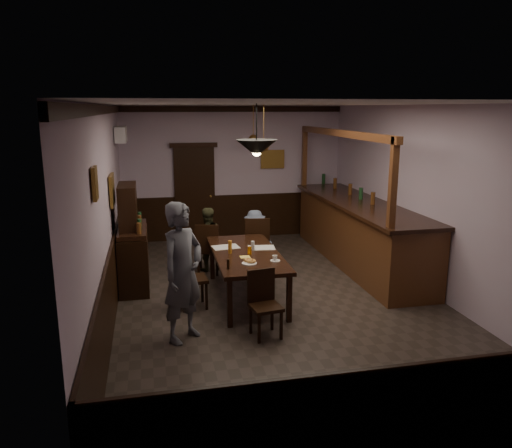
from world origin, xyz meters
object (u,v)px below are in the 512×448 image
object	(u,v)px
person_seated_right	(255,239)
sideboard	(133,246)
dining_table	(246,256)
chair_far_left	(208,247)
chair_near	(264,300)
pendant_brass_mid	(264,146)
coffee_cup	(275,258)
person_standing	(183,272)
soda_can	(250,250)
chair_far_right	(257,242)
pendant_iron	(257,148)
person_seated_left	(207,239)
bar_counter	(359,231)
pendant_brass_far	(253,139)
chair_side	(188,275)

from	to	relation	value
person_seated_right	sideboard	bearing A→B (deg)	14.29
dining_table	sideboard	bearing A→B (deg)	152.12
chair_far_left	chair_near	xyz separation A→B (m)	(0.43, -2.61, -0.03)
chair_near	pendant_brass_mid	world-z (taller)	pendant_brass_mid
dining_table	chair_near	size ratio (longest dim) A/B	2.51
dining_table	coffee_cup	bearing A→B (deg)	-58.23
person_standing	soda_can	bearing A→B (deg)	2.29
chair_far_right	pendant_iron	size ratio (longest dim) A/B	1.49
chair_far_left	person_standing	distance (m)	2.62
dining_table	person_seated_left	distance (m)	1.62
person_standing	chair_far_right	bearing A→B (deg)	15.19
person_seated_left	coffee_cup	distance (m)	2.23
chair_far_left	bar_counter	bearing A→B (deg)	-166.49
coffee_cup	bar_counter	size ratio (longest dim) A/B	0.02
person_seated_right	pendant_brass_far	size ratio (longest dim) A/B	1.35
person_seated_left	sideboard	size ratio (longest dim) A/B	0.68
chair_side	pendant_brass_mid	bearing A→B (deg)	-50.59
chair_far_left	chair_near	bearing A→B (deg)	111.84
dining_table	chair_side	xyz separation A→B (m)	(-0.93, -0.20, -0.17)
chair_far_left	chair_near	world-z (taller)	chair_far_left
person_standing	dining_table	bearing A→B (deg)	5.73
soda_can	pendant_brass_far	world-z (taller)	pendant_brass_far
coffee_cup	bar_counter	distance (m)	2.83
pendant_iron	pendant_brass_mid	bearing A→B (deg)	74.43
coffee_cup	pendant_brass_far	bearing A→B (deg)	83.67
chair_side	coffee_cup	size ratio (longest dim) A/B	11.85
dining_table	person_seated_right	size ratio (longest dim) A/B	2.02
coffee_cup	pendant_iron	size ratio (longest dim) A/B	0.12
pendant_iron	chair_far_left	bearing A→B (deg)	102.09
chair_far_right	sideboard	bearing A→B (deg)	18.41
coffee_cup	sideboard	bearing A→B (deg)	145.59
soda_can	pendant_brass_mid	xyz separation A→B (m)	(0.53, 1.36, 1.49)
soda_can	pendant_brass_mid	world-z (taller)	pendant_brass_mid
chair_side	soda_can	world-z (taller)	chair_side
chair_far_left	person_seated_right	world-z (taller)	person_seated_right
soda_can	dining_table	bearing A→B (deg)	107.09
dining_table	chair_side	world-z (taller)	chair_side
person_standing	soda_can	distance (m)	1.58
person_seated_right	pendant_iron	xyz separation A→B (m)	(-0.47, -2.35, 1.88)
chair_far_left	person_seated_right	bearing A→B (deg)	-151.29
chair_far_right	person_standing	bearing A→B (deg)	68.51
sideboard	pendant_brass_far	world-z (taller)	pendant_brass_far
chair_far_right	person_seated_right	world-z (taller)	person_seated_right
person_seated_right	bar_counter	distance (m)	2.00
chair_near	pendant_iron	world-z (taller)	pendant_iron
chair_far_right	sideboard	size ratio (longest dim) A/B	0.59
soda_can	pendant_iron	distance (m)	1.76
chair_near	person_seated_left	bearing A→B (deg)	89.42
bar_counter	pendant_brass_mid	world-z (taller)	pendant_brass_mid
soda_can	pendant_brass_mid	distance (m)	2.08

